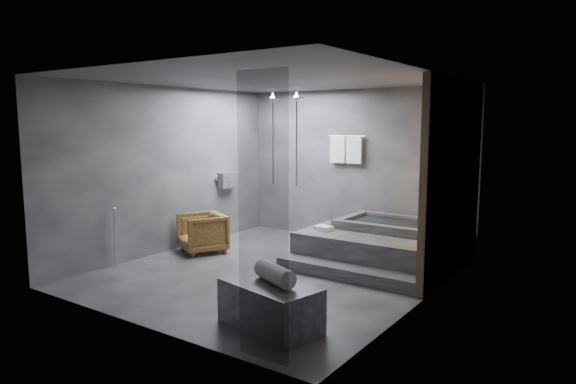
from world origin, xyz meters
The scene contains 7 objects.
room centered at (0.40, 0.24, 1.73)m, with size 5.00×5.04×2.82m.
tub_deck centered at (1.05, 1.45, 0.25)m, with size 2.20×2.00×0.50m, color #2E2E30.
tub_step centered at (1.05, 0.27, 0.09)m, with size 2.20×0.36×0.18m, color #2E2E30.
concrete_bench centered at (1.20, -1.74, 0.25)m, with size 1.09×0.60×0.49m, color #2D2D2F.
driftwood_chair centered at (-1.71, 0.22, 0.33)m, with size 0.71×0.73×0.66m, color #422C10.
rolled_towel centered at (1.23, -1.70, 0.59)m, with size 0.20×0.20×0.57m, color silver.
deck_towel centered at (0.29, 0.90, 0.54)m, with size 0.26×0.19×0.07m, color white.
Camera 1 is at (4.37, -5.98, 2.20)m, focal length 32.00 mm.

